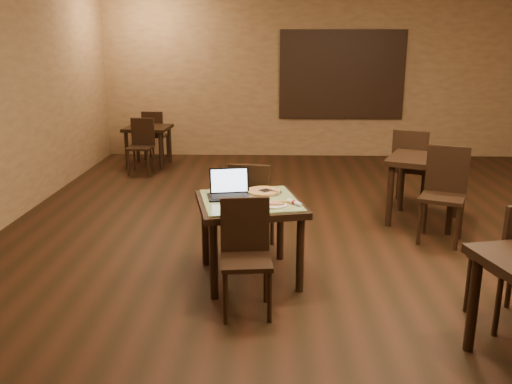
{
  "coord_description": "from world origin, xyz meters",
  "views": [
    {
      "loc": [
        -0.79,
        -5.45,
        2.15
      ],
      "look_at": [
        -0.94,
        -0.78,
        0.85
      ],
      "focal_mm": 38.0,
      "sensor_mm": 36.0,
      "label": 1
    }
  ],
  "objects_px": {
    "other_table_a": "(426,169)",
    "other_table_a_chair_near": "(444,188)",
    "pizza_pan": "(263,192)",
    "other_table_a_chair_far": "(410,164)",
    "tiled_table": "(250,210)",
    "other_table_b_chair_near": "(142,143)",
    "other_table_b_chair_far": "(154,132)",
    "chair_main_near": "(246,249)",
    "laptop": "(229,189)",
    "other_table_b": "(148,133)",
    "chair_main_far": "(251,203)"
  },
  "relations": [
    {
      "from": "pizza_pan",
      "to": "other_table_a_chair_far",
      "type": "height_order",
      "value": "other_table_a_chair_far"
    },
    {
      "from": "chair_main_far",
      "to": "laptop",
      "type": "bearing_deg",
      "value": 78.15
    },
    {
      "from": "other_table_a",
      "to": "other_table_a_chair_near",
      "type": "distance_m",
      "value": 0.63
    },
    {
      "from": "other_table_a",
      "to": "other_table_b_chair_far",
      "type": "bearing_deg",
      "value": 162.65
    },
    {
      "from": "tiled_table",
      "to": "chair_main_near",
      "type": "distance_m",
      "value": 0.63
    },
    {
      "from": "other_table_a_chair_near",
      "to": "pizza_pan",
      "type": "bearing_deg",
      "value": -133.13
    },
    {
      "from": "chair_main_near",
      "to": "other_table_a_chair_far",
      "type": "relative_size",
      "value": 0.89
    },
    {
      "from": "other_table_a_chair_near",
      "to": "other_table_b_chair_far",
      "type": "bearing_deg",
      "value": 158.33
    },
    {
      "from": "other_table_a",
      "to": "other_table_b_chair_near",
      "type": "distance_m",
      "value": 4.77
    },
    {
      "from": "chair_main_near",
      "to": "other_table_b",
      "type": "distance_m",
      "value": 5.7
    },
    {
      "from": "other_table_a",
      "to": "other_table_b",
      "type": "bearing_deg",
      "value": 167.15
    },
    {
      "from": "laptop",
      "to": "tiled_table",
      "type": "bearing_deg",
      "value": -39.65
    },
    {
      "from": "chair_main_near",
      "to": "pizza_pan",
      "type": "relative_size",
      "value": 2.59
    },
    {
      "from": "laptop",
      "to": "other_table_a_chair_near",
      "type": "relative_size",
      "value": 0.39
    },
    {
      "from": "laptop",
      "to": "other_table_b",
      "type": "height_order",
      "value": "laptop"
    },
    {
      "from": "tiled_table",
      "to": "other_table_a",
      "type": "relative_size",
      "value": 0.96
    },
    {
      "from": "other_table_b_chair_far",
      "to": "other_table_b_chair_near",
      "type": "bearing_deg",
      "value": 94.57
    },
    {
      "from": "other_table_a_chair_far",
      "to": "other_table_b",
      "type": "bearing_deg",
      "value": -7.04
    },
    {
      "from": "chair_main_far",
      "to": "other_table_b",
      "type": "height_order",
      "value": "chair_main_far"
    },
    {
      "from": "other_table_a",
      "to": "other_table_a_chair_far",
      "type": "relative_size",
      "value": 1.09
    },
    {
      "from": "tiled_table",
      "to": "other_table_b_chair_near",
      "type": "bearing_deg",
      "value": 103.01
    },
    {
      "from": "other_table_a_chair_near",
      "to": "other_table_b_chair_near",
      "type": "distance_m",
      "value": 5.14
    },
    {
      "from": "pizza_pan",
      "to": "other_table_a_chair_far",
      "type": "bearing_deg",
      "value": 47.54
    },
    {
      "from": "other_table_a",
      "to": "other_table_a_chair_near",
      "type": "relative_size",
      "value": 1.09
    },
    {
      "from": "other_table_a_chair_near",
      "to": "other_table_a_chair_far",
      "type": "height_order",
      "value": "same"
    },
    {
      "from": "pizza_pan",
      "to": "other_table_b",
      "type": "relative_size",
      "value": 0.45
    },
    {
      "from": "laptop",
      "to": "pizza_pan",
      "type": "height_order",
      "value": "laptop"
    },
    {
      "from": "other_table_b_chair_near",
      "to": "laptop",
      "type": "bearing_deg",
      "value": -62.25
    },
    {
      "from": "other_table_a",
      "to": "laptop",
      "type": "bearing_deg",
      "value": -121.08
    },
    {
      "from": "chair_main_near",
      "to": "chair_main_far",
      "type": "bearing_deg",
      "value": 84.33
    },
    {
      "from": "pizza_pan",
      "to": "other_table_b_chair_near",
      "type": "distance_m",
      "value": 4.49
    },
    {
      "from": "pizza_pan",
      "to": "other_table_a_chair_far",
      "type": "distance_m",
      "value": 2.83
    },
    {
      "from": "other_table_a_chair_near",
      "to": "other_table_a_chair_far",
      "type": "distance_m",
      "value": 1.24
    },
    {
      "from": "chair_main_near",
      "to": "other_table_a_chair_far",
      "type": "bearing_deg",
      "value": 49.46
    },
    {
      "from": "chair_main_near",
      "to": "other_table_a",
      "type": "height_order",
      "value": "chair_main_near"
    },
    {
      "from": "tiled_table",
      "to": "other_table_b_chair_near",
      "type": "distance_m",
      "value": 4.65
    },
    {
      "from": "other_table_b_chair_far",
      "to": "other_table_a_chair_far",
      "type": "bearing_deg",
      "value": 147.97
    },
    {
      "from": "other_table_b",
      "to": "other_table_b_chair_far",
      "type": "height_order",
      "value": "other_table_b_chair_far"
    },
    {
      "from": "laptop",
      "to": "other_table_a",
      "type": "distance_m",
      "value": 2.77
    },
    {
      "from": "chair_main_near",
      "to": "other_table_b_chair_far",
      "type": "distance_m",
      "value": 6.21
    },
    {
      "from": "other_table_b",
      "to": "other_table_b_chair_far",
      "type": "distance_m",
      "value": 0.54
    },
    {
      "from": "chair_main_far",
      "to": "other_table_a_chair_near",
      "type": "xyz_separation_m",
      "value": [
        2.11,
        0.47,
        0.04
      ]
    },
    {
      "from": "pizza_pan",
      "to": "other_table_a_chair_near",
      "type": "height_order",
      "value": "other_table_a_chair_near"
    },
    {
      "from": "chair_main_far",
      "to": "pizza_pan",
      "type": "distance_m",
      "value": 0.45
    },
    {
      "from": "chair_main_near",
      "to": "other_table_a_chair_near",
      "type": "distance_m",
      "value": 2.71
    },
    {
      "from": "tiled_table",
      "to": "other_table_b",
      "type": "height_order",
      "value": "tiled_table"
    },
    {
      "from": "pizza_pan",
      "to": "other_table_a",
      "type": "distance_m",
      "value": 2.44
    },
    {
      "from": "laptop",
      "to": "other_table_b_chair_near",
      "type": "distance_m",
      "value": 4.47
    },
    {
      "from": "laptop",
      "to": "other_table_a_chair_near",
      "type": "distance_m",
      "value": 2.51
    },
    {
      "from": "other_table_a",
      "to": "other_table_b",
      "type": "relative_size",
      "value": 1.42
    }
  ]
}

